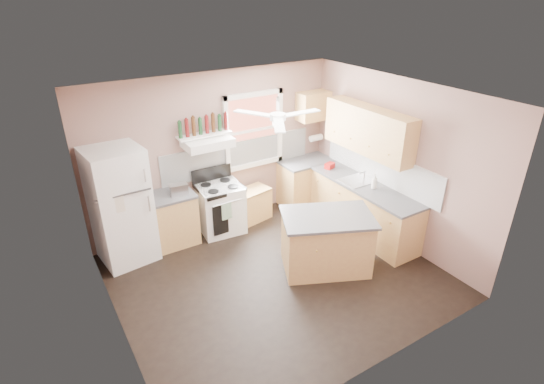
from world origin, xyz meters
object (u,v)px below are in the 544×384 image
refrigerator (121,206)px  toaster (179,189)px  cart (253,204)px  stove (221,208)px  island (326,243)px

refrigerator → toaster: 0.92m
toaster → cart: toaster is taller
refrigerator → cart: 2.38m
refrigerator → cart: (2.30, 0.02, -0.63)m
toaster → stove: (0.71, 0.01, -0.56)m
toaster → cart: size_ratio=0.47×
refrigerator → toaster: size_ratio=6.60×
refrigerator → toaster: bearing=-9.3°
cart → island: bearing=-94.6°
refrigerator → stove: 1.70m
toaster → refrigerator: bearing=-175.8°
refrigerator → island: size_ratio=1.48×
stove → island: size_ratio=0.69×
cart → stove: bearing=173.5°
stove → cart: size_ratio=1.44×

